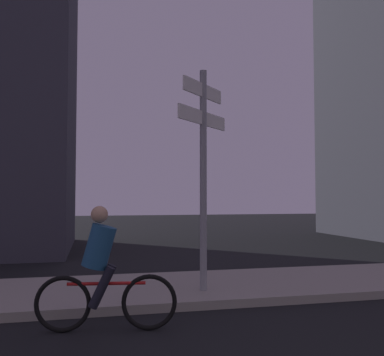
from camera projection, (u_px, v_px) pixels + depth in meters
name	position (u px, v px, depth m)	size (l,w,h in m)	color
sidewalk_kerb	(198.00, 287.00, 7.75)	(40.00, 2.62, 0.14)	gray
signpost	(203.00, 159.00, 7.29)	(1.12, 1.12, 3.79)	gray
cyclist	(103.00, 273.00, 5.45)	(1.81, 0.38, 1.61)	black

